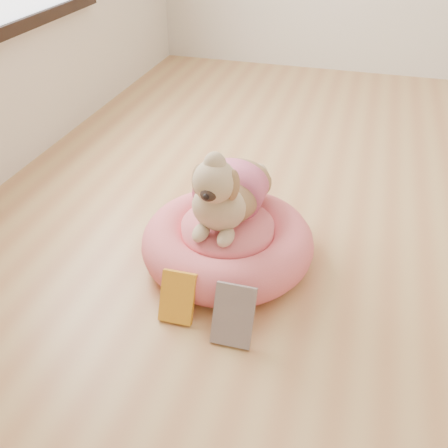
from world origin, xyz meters
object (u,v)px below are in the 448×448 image
(dog, at_px, (227,178))
(book_yellow, at_px, (177,297))
(book_white, at_px, (233,315))
(pet_bed, at_px, (228,242))

(dog, height_order, book_yellow, dog)
(book_white, bearing_deg, dog, 107.78)
(pet_bed, height_order, dog, dog)
(dog, height_order, book_white, dog)
(pet_bed, distance_m, book_yellow, 0.36)
(pet_bed, bearing_deg, book_yellow, -102.55)
(pet_bed, xyz_separation_m, book_white, (0.13, -0.39, 0.01))
(pet_bed, distance_m, book_white, 0.41)
(pet_bed, xyz_separation_m, book_yellow, (-0.08, -0.35, 0.00))
(pet_bed, xyz_separation_m, dog, (-0.01, 0.04, 0.26))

